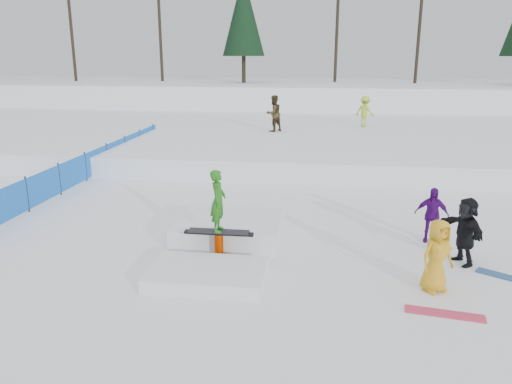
# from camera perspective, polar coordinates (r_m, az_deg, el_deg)

# --- Properties ---
(ground) EXTENTS (120.00, 120.00, 0.00)m
(ground) POSITION_cam_1_polar(r_m,az_deg,el_deg) (11.63, -3.79, -7.78)
(ground) COLOR white
(snow_berm) EXTENTS (60.00, 14.00, 2.40)m
(snow_berm) POSITION_cam_1_polar(r_m,az_deg,el_deg) (40.66, 4.63, 10.73)
(snow_berm) COLOR white
(snow_berm) RESTS_ON ground
(snow_midrise) EXTENTS (50.00, 18.00, 0.80)m
(snow_midrise) POSITION_cam_1_polar(r_m,az_deg,el_deg) (26.88, 2.93, 6.56)
(snow_midrise) COLOR white
(snow_midrise) RESTS_ON ground
(safety_fence) EXTENTS (0.05, 16.00, 1.10)m
(safety_fence) POSITION_cam_1_polar(r_m,az_deg,el_deg) (19.56, -18.90, 2.77)
(safety_fence) COLOR blue
(safety_fence) RESTS_ON ground
(treeline) EXTENTS (40.24, 4.22, 10.50)m
(treeline) POSITION_cam_1_polar(r_m,az_deg,el_deg) (39.04, 14.33, 19.30)
(treeline) COLOR black
(treeline) RESTS_ON snow_berm
(walker_olive) EXTENTS (1.10, 1.10, 1.80)m
(walker_olive) POSITION_cam_1_polar(r_m,az_deg,el_deg) (25.23, 2.03, 8.96)
(walker_olive) COLOR #342913
(walker_olive) RESTS_ON snow_midrise
(walker_ygreen) EXTENTS (1.20, 1.06, 1.61)m
(walker_ygreen) POSITION_cam_1_polar(r_m,az_deg,el_deg) (27.54, 12.32, 8.98)
(walker_ygreen) COLOR #ABCB29
(walker_ygreen) RESTS_ON snow_midrise
(spectator_purple) EXTENTS (0.89, 0.55, 1.41)m
(spectator_purple) POSITION_cam_1_polar(r_m,az_deg,el_deg) (13.23, 19.43, -2.47)
(spectator_purple) COLOR #46096C
(spectator_purple) RESTS_ON ground
(spectator_yellow) EXTENTS (0.87, 0.79, 1.49)m
(spectator_yellow) POSITION_cam_1_polar(r_m,az_deg,el_deg) (10.55, 19.97, -6.86)
(spectator_yellow) COLOR gold
(spectator_yellow) RESTS_ON ground
(spectator_dark) EXTENTS (0.92, 1.51, 1.55)m
(spectator_dark) POSITION_cam_1_polar(r_m,az_deg,el_deg) (12.11, 22.80, -4.12)
(spectator_dark) COLOR black
(spectator_dark) RESTS_ON ground
(loose_board_red) EXTENTS (1.43, 0.50, 0.03)m
(loose_board_red) POSITION_cam_1_polar(r_m,az_deg,el_deg) (9.99, 20.74, -12.88)
(loose_board_red) COLOR #C22F4C
(loose_board_red) RESTS_ON ground
(loose_board_teal) EXTENTS (1.33, 0.99, 0.03)m
(loose_board_teal) POSITION_cam_1_polar(r_m,az_deg,el_deg) (11.98, 27.14, -8.77)
(loose_board_teal) COLOR #274E81
(loose_board_teal) RESTS_ON ground
(jib_rail_feature) EXTENTS (2.60, 4.40, 2.11)m
(jib_rail_feature) POSITION_cam_1_polar(r_m,az_deg,el_deg) (12.13, -3.69, -5.22)
(jib_rail_feature) COLOR white
(jib_rail_feature) RESTS_ON ground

